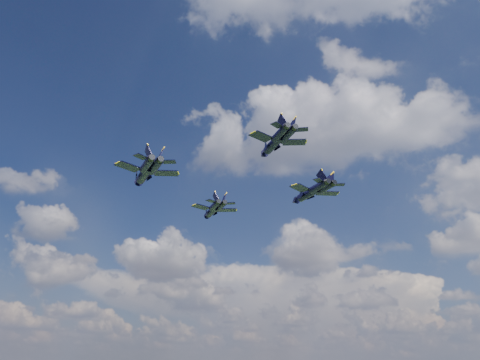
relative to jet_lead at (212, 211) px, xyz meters
name	(u,v)px	position (x,y,z in m)	size (l,w,h in m)	color
jet_lead	(212,211)	(0.00, 0.00, 0.00)	(11.91, 12.89, 3.38)	black
jet_left	(144,174)	(-1.57, -27.19, -1.09)	(13.62, 13.35, 3.67)	black
jet_right	(307,194)	(22.97, 0.54, 1.46)	(14.33, 13.57, 3.80)	black
jet_slot	(273,144)	(22.39, -23.47, 2.58)	(11.71, 12.76, 3.34)	black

